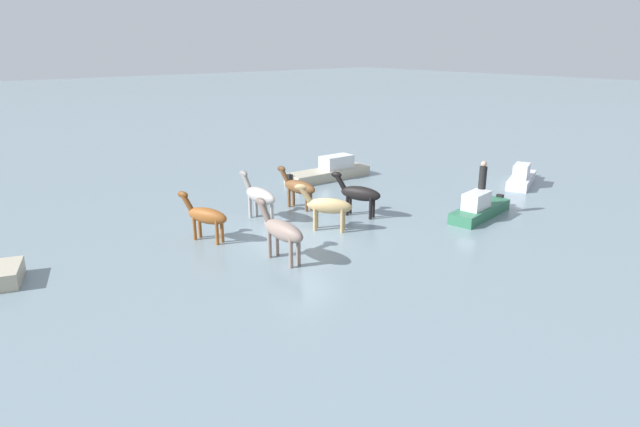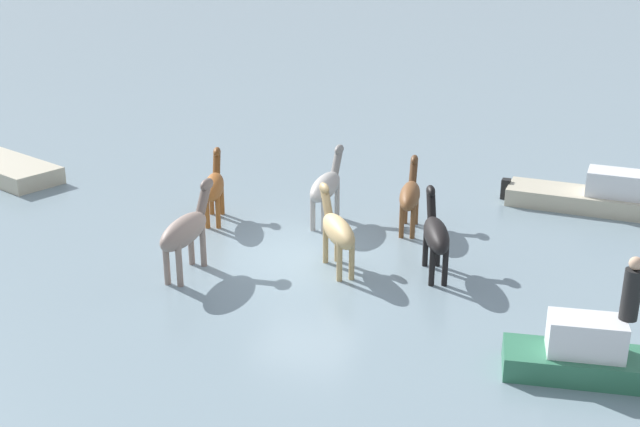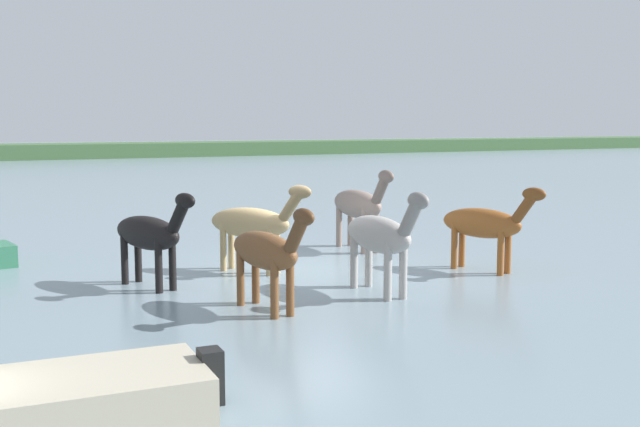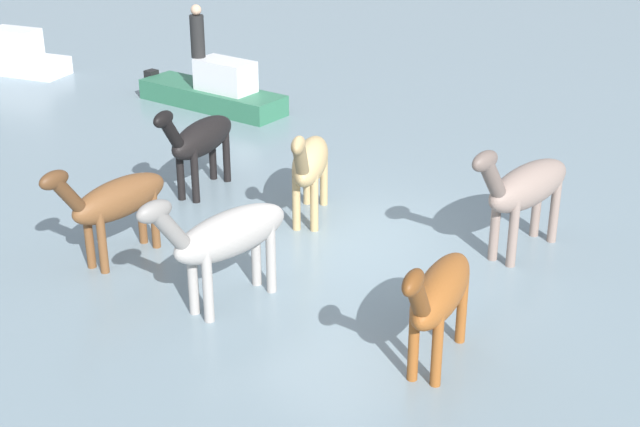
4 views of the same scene
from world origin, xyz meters
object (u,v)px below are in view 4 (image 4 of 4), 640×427
object	(u,v)px
horse_pinto_flank	(439,294)
person_spotter_bow	(197,33)
horse_gray_outer	(525,187)
horse_dun_straggler	(310,163)
boat_tender_starboard	(214,95)
horse_mid_herd	(226,236)
horse_lead	(200,139)
horse_dark_mare	(116,200)
boat_dinghy_port	(7,60)

from	to	relation	value
horse_pinto_flank	person_spotter_bow	world-z (taller)	person_spotter_bow
horse_gray_outer	horse_dun_straggler	distance (m)	3.50
horse_dun_straggler	boat_tender_starboard	size ratio (longest dim) A/B	0.52
horse_mid_herd	horse_lead	world-z (taller)	horse_mid_herd
horse_pinto_flank	horse_gray_outer	bearing A→B (deg)	175.56
horse_lead	horse_mid_herd	bearing A→B (deg)	36.18
horse_gray_outer	horse_mid_herd	xyz separation A→B (m)	(-1.91, -4.24, -0.03)
horse_dark_mare	person_spotter_bow	world-z (taller)	person_spotter_bow
horse_gray_outer	boat_tender_starboard	size ratio (longest dim) A/B	0.63
horse_gray_outer	boat_dinghy_port	size ratio (longest dim) A/B	0.67
horse_lead	boat_dinghy_port	size ratio (longest dim) A/B	0.61
horse_gray_outer	boat_dinghy_port	xyz separation A→B (m)	(-15.63, -0.44, -0.78)
horse_pinto_flank	boat_dinghy_port	xyz separation A→B (m)	(-16.66, 2.94, -0.68)
horse_lead	horse_gray_outer	bearing A→B (deg)	89.19
horse_mid_herd	person_spotter_bow	size ratio (longest dim) A/B	2.05
horse_dark_mare	person_spotter_bow	xyz separation A→B (m)	(-5.40, 5.75, 0.74)
horse_dun_straggler	horse_lead	size ratio (longest dim) A/B	0.90
horse_dun_straggler	boat_tender_starboard	distance (m)	6.73
horse_pinto_flank	horse_dark_mare	world-z (taller)	horse_pinto_flank
horse_gray_outer	horse_pinto_flank	distance (m)	3.53
horse_dark_mare	boat_dinghy_port	size ratio (longest dim) A/B	0.61
horse_dun_straggler	horse_pinto_flank	distance (m)	4.66
horse_gray_outer	boat_dinghy_port	world-z (taller)	horse_gray_outer
horse_mid_herd	boat_tender_starboard	world-z (taller)	horse_mid_herd
horse_dun_straggler	boat_dinghy_port	world-z (taller)	horse_dun_straggler
horse_dun_straggler	horse_dark_mare	bearing A→B (deg)	-53.88
horse_dun_straggler	person_spotter_bow	bearing A→B (deg)	-149.48
horse_lead	horse_dark_mare	distance (m)	2.85
horse_gray_outer	person_spotter_bow	bearing A→B (deg)	-98.92
horse_mid_herd	horse_pinto_flank	distance (m)	3.06
horse_dark_mare	boat_tender_starboard	world-z (taller)	horse_dark_mare
horse_gray_outer	horse_lead	world-z (taller)	horse_gray_outer
horse_dun_straggler	horse_mid_herd	xyz separation A→B (m)	(1.30, -2.82, 0.05)
horse_gray_outer	horse_pinto_flank	bearing A→B (deg)	15.39
horse_lead	horse_dark_mare	bearing A→B (deg)	5.34
boat_dinghy_port	person_spotter_bow	world-z (taller)	person_spotter_bow
horse_mid_herd	horse_dark_mare	distance (m)	2.27
horse_gray_outer	horse_dark_mare	distance (m)	6.14
boat_dinghy_port	horse_pinto_flank	bearing A→B (deg)	-32.63
horse_mid_herd	horse_dun_straggler	bearing A→B (deg)	-156.67
boat_tender_starboard	person_spotter_bow	world-z (taller)	person_spotter_bow
horse_mid_herd	person_spotter_bow	xyz separation A→B (m)	(-7.65, 5.48, 0.66)
horse_pinto_flank	boat_tender_starboard	bearing A→B (deg)	-136.31
horse_dun_straggler	person_spotter_bow	distance (m)	6.92
horse_lead	person_spotter_bow	xyz separation A→B (m)	(-4.14, 3.20, 0.71)
horse_mid_herd	boat_dinghy_port	world-z (taller)	horse_mid_herd
horse_lead	person_spotter_bow	distance (m)	5.28
horse_gray_outer	boat_dinghy_port	distance (m)	15.66
horse_dun_straggler	horse_dark_mare	world-z (taller)	horse_dun_straggler
horse_lead	boat_tender_starboard	bearing A→B (deg)	-151.83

